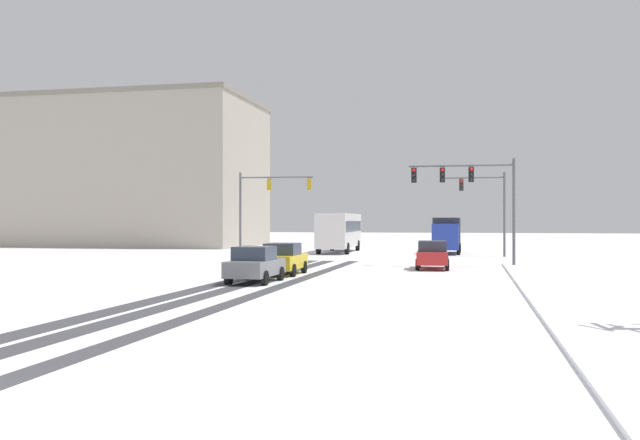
# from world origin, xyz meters

# --- Properties ---
(wheel_track_left_lane) EXTENTS (0.72, 39.13, 0.01)m
(wheel_track_left_lane) POSITION_xyz_m (-0.35, 17.79, 0.00)
(wheel_track_left_lane) COLOR #424247
(wheel_track_left_lane) RESTS_ON ground
(wheel_track_right_lane) EXTENTS (0.87, 39.13, 0.01)m
(wheel_track_right_lane) POSITION_xyz_m (-2.09, 17.79, 0.00)
(wheel_track_right_lane) COLOR #424247
(wheel_track_right_lane) RESTS_ON ground
(wheel_track_center) EXTENTS (0.94, 39.13, 0.01)m
(wheel_track_center) POSITION_xyz_m (-3.26, 17.79, 0.00)
(wheel_track_center) COLOR #424247
(wheel_track_center) RESTS_ON ground
(sidewalk_kerb_right) EXTENTS (4.00, 39.13, 0.12)m
(sidewalk_kerb_right) POSITION_xyz_m (11.38, 16.01, 0.06)
(sidewalk_kerb_right) COLOR white
(sidewalk_kerb_right) RESTS_ON ground
(traffic_signal_far_right) EXTENTS (4.73, 0.38, 6.50)m
(traffic_signal_far_right) POSITION_xyz_m (8.75, 45.59, 4.34)
(traffic_signal_far_right) COLOR #56565B
(traffic_signal_far_right) RESTS_ON ground
(traffic_signal_far_left) EXTENTS (5.78, 0.77, 6.50)m
(traffic_signal_far_left) POSITION_xyz_m (-8.00, 41.74, 4.63)
(traffic_signal_far_left) COLOR #56565B
(traffic_signal_far_left) RESTS_ON ground
(traffic_signal_near_right) EXTENTS (6.33, 0.55, 6.50)m
(traffic_signal_near_right) POSITION_xyz_m (7.47, 33.46, 4.80)
(traffic_signal_near_right) COLOR #56565B
(traffic_signal_near_right) RESTS_ON ground
(car_red_lead) EXTENTS (1.98, 4.17, 1.62)m
(car_red_lead) POSITION_xyz_m (5.32, 30.61, 0.82)
(car_red_lead) COLOR red
(car_red_lead) RESTS_ON ground
(car_yellow_cab_second) EXTENTS (1.90, 4.13, 1.62)m
(car_yellow_cab_second) POSITION_xyz_m (-1.92, 24.84, 0.82)
(car_yellow_cab_second) COLOR yellow
(car_yellow_cab_second) RESTS_ON ground
(car_grey_third) EXTENTS (1.85, 4.11, 1.62)m
(car_grey_third) POSITION_xyz_m (-1.94, 20.23, 0.82)
(car_grey_third) COLOR slate
(car_grey_third) RESTS_ON ground
(bus_oncoming) EXTENTS (3.00, 11.09, 3.38)m
(bus_oncoming) POSITION_xyz_m (-3.79, 50.20, 1.99)
(bus_oncoming) COLOR silver
(bus_oncoming) RESTS_ON ground
(box_truck_delivery) EXTENTS (2.31, 7.40, 3.02)m
(box_truck_delivery) POSITION_xyz_m (5.46, 49.86, 1.63)
(box_truck_delivery) COLOR #233899
(box_truck_delivery) RESTS_ON ground
(office_building_far_left_block) EXTENTS (29.00, 16.24, 16.11)m
(office_building_far_left_block) POSITION_xyz_m (-30.21, 61.44, 8.06)
(office_building_far_left_block) COLOR #A89E8E
(office_building_far_left_block) RESTS_ON ground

